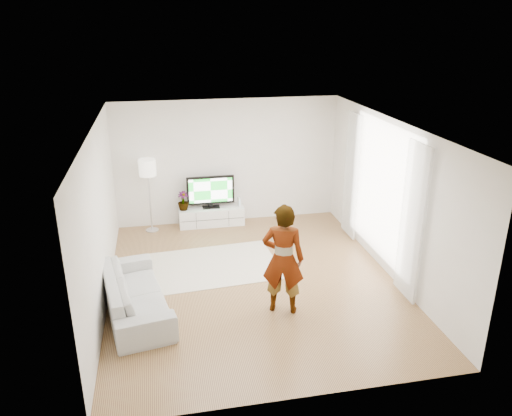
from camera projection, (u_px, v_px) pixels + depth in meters
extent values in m
plane|color=#AC854D|center=(253.00, 281.00, 8.92)|extent=(6.00, 6.00, 0.00)
plane|color=white|center=(253.00, 126.00, 7.93)|extent=(6.00, 6.00, 0.00)
cube|color=white|center=(99.00, 219.00, 7.97)|extent=(0.02, 6.00, 2.80)
cube|color=white|center=(390.00, 199.00, 8.88)|extent=(0.02, 6.00, 2.80)
cube|color=white|center=(228.00, 162.00, 11.18)|extent=(5.00, 0.02, 2.80)
cube|color=white|center=(303.00, 300.00, 5.67)|extent=(5.00, 0.02, 2.80)
cube|color=white|center=(382.00, 191.00, 9.14)|extent=(0.01, 2.60, 2.50)
cube|color=white|center=(412.00, 223.00, 7.96)|extent=(0.04, 0.70, 2.60)
cube|color=white|center=(352.00, 176.00, 10.35)|extent=(0.04, 0.70, 2.60)
cube|color=white|center=(212.00, 216.00, 11.31)|extent=(1.46, 0.41, 0.41)
cube|color=black|center=(213.00, 220.00, 11.12)|extent=(1.42, 0.00, 0.01)
cube|color=black|center=(196.00, 221.00, 11.05)|extent=(0.01, 0.00, 0.36)
cube|color=black|center=(229.00, 219.00, 11.18)|extent=(0.01, 0.00, 0.36)
cube|color=black|center=(211.00, 207.00, 11.26)|extent=(0.38, 0.21, 0.02)
cube|color=black|center=(211.00, 205.00, 11.24)|extent=(0.08, 0.05, 0.08)
cube|color=black|center=(211.00, 190.00, 11.12)|extent=(1.06, 0.06, 0.64)
cube|color=green|center=(211.00, 191.00, 11.09)|extent=(0.96, 0.01, 0.55)
cube|color=white|center=(239.00, 202.00, 11.32)|extent=(0.06, 0.16, 0.21)
cube|color=#4CB2FF|center=(240.00, 202.00, 11.24)|extent=(0.01, 0.00, 0.12)
imported|color=#3F7238|center=(183.00, 201.00, 11.05)|extent=(0.24, 0.24, 0.43)
cube|color=beige|center=(215.00, 266.00, 9.48)|extent=(2.50, 1.89, 0.01)
imported|color=#334772|center=(283.00, 259.00, 7.72)|extent=(0.76, 0.63, 1.81)
imported|color=#B7B7B2|center=(135.00, 293.00, 7.90)|extent=(1.26, 2.35, 0.65)
cylinder|color=silver|center=(152.00, 230.00, 11.07)|extent=(0.28, 0.28, 0.02)
cylinder|color=silver|center=(150.00, 203.00, 10.85)|extent=(0.04, 0.04, 1.25)
cylinder|color=white|center=(147.00, 168.00, 10.57)|extent=(0.36, 0.36, 0.35)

